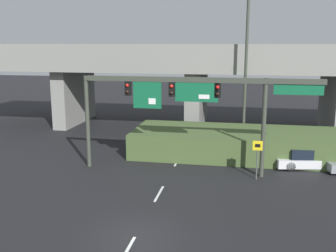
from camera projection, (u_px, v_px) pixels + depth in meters
ground_plane at (136, 234)px, 17.66m from camera, size 160.00×160.00×0.00m
lane_markings at (177, 161)px, 28.52m from camera, size 0.14×27.96×0.01m
signal_gantry at (188, 96)px, 25.08m from camera, size 15.37×0.44×6.30m
speed_limit_sign at (257, 154)px, 24.37m from camera, size 0.60×0.11×2.57m
highway_light_pole_near at (246, 54)px, 31.58m from camera, size 0.70×0.36×14.43m
overpass_bridge at (197, 69)px, 38.72m from camera, size 46.06×9.95×8.33m
grass_embankment at (237, 143)px, 29.92m from camera, size 15.85×6.04×1.89m
parked_sedan_near_right at (306, 158)px, 26.93m from camera, size 4.59×2.47×1.45m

